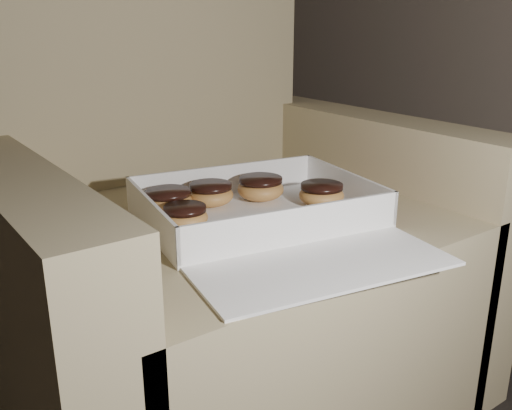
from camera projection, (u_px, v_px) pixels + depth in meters
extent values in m
cube|color=tan|center=(234.00, 305.00, 1.17)|extent=(0.72, 0.72, 0.42)
cube|color=tan|center=(149.00, 59.00, 1.28)|extent=(0.72, 0.14, 0.52)
cube|color=tan|center=(34.00, 335.00, 0.93)|extent=(0.12, 0.72, 0.56)
cube|color=tan|center=(369.00, 233.00, 1.37)|extent=(0.12, 0.72, 0.56)
cube|color=white|center=(256.00, 217.00, 1.04)|extent=(0.45, 0.37, 0.01)
cube|color=white|center=(225.00, 180.00, 1.16)|extent=(0.39, 0.08, 0.06)
cube|color=white|center=(296.00, 225.00, 0.91)|extent=(0.39, 0.08, 0.06)
cube|color=white|center=(150.00, 216.00, 0.95)|extent=(0.06, 0.30, 0.06)
cube|color=white|center=(347.00, 186.00, 1.11)|extent=(0.06, 0.30, 0.06)
cube|color=#C34E5F|center=(348.00, 186.00, 1.11)|extent=(0.05, 0.29, 0.05)
cube|color=white|center=(324.00, 266.00, 0.84)|extent=(0.42, 0.24, 0.01)
ellipsoid|color=#BE8C42|center=(185.00, 218.00, 0.97)|extent=(0.08, 0.08, 0.04)
cylinder|color=black|center=(185.00, 209.00, 0.97)|extent=(0.07, 0.07, 0.01)
ellipsoid|color=#BE8C42|center=(211.00, 195.00, 1.09)|extent=(0.09, 0.09, 0.04)
cylinder|color=black|center=(211.00, 186.00, 1.08)|extent=(0.08, 0.08, 0.01)
ellipsoid|color=#BE8C42|center=(169.00, 202.00, 1.05)|extent=(0.09, 0.09, 0.04)
cylinder|color=black|center=(168.00, 193.00, 1.04)|extent=(0.08, 0.08, 0.01)
ellipsoid|color=#BE8C42|center=(261.00, 189.00, 1.12)|extent=(0.09, 0.09, 0.04)
cylinder|color=black|center=(261.00, 180.00, 1.11)|extent=(0.09, 0.09, 0.01)
ellipsoid|color=#BE8C42|center=(321.00, 195.00, 1.09)|extent=(0.09, 0.09, 0.04)
cylinder|color=black|center=(322.00, 186.00, 1.08)|extent=(0.08, 0.08, 0.01)
ellipsoid|color=black|center=(171.00, 244.00, 0.90)|extent=(0.01, 0.01, 0.00)
ellipsoid|color=black|center=(282.00, 230.00, 0.96)|extent=(0.01, 0.01, 0.00)
ellipsoid|color=black|center=(334.00, 212.00, 1.05)|extent=(0.01, 0.01, 0.00)
ellipsoid|color=black|center=(366.00, 219.00, 1.02)|extent=(0.01, 0.01, 0.00)
ellipsoid|color=black|center=(252.00, 226.00, 0.98)|extent=(0.01, 0.01, 0.00)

